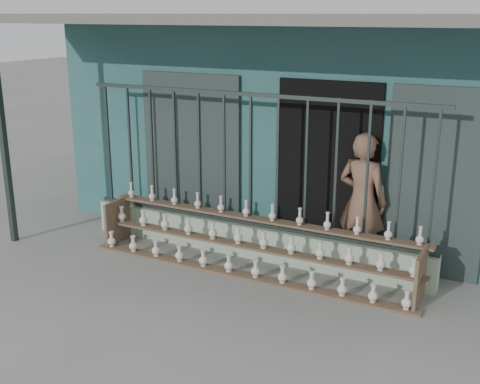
% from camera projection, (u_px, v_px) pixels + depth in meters
% --- Properties ---
extents(ground, '(60.00, 60.00, 0.00)m').
position_uv_depth(ground, '(202.00, 293.00, 7.19)').
color(ground, slate).
extents(workshop_building, '(7.40, 6.60, 3.21)m').
position_uv_depth(workshop_building, '(326.00, 110.00, 10.33)').
color(workshop_building, '#295656').
rests_on(workshop_building, ground).
extents(parapet_wall, '(5.00, 0.20, 0.45)m').
position_uv_depth(parapet_wall, '(250.00, 241.00, 8.23)').
color(parapet_wall, '#A3BCA1').
rests_on(parapet_wall, ground).
extents(security_fence, '(5.00, 0.04, 1.80)m').
position_uv_depth(security_fence, '(250.00, 161.00, 7.91)').
color(security_fence, '#283330').
rests_on(security_fence, parapet_wall).
extents(shelf_rack, '(4.50, 0.68, 0.85)m').
position_uv_depth(shelf_rack, '(250.00, 244.00, 7.75)').
color(shelf_rack, brown).
rests_on(shelf_rack, ground).
extents(elderly_woman, '(0.72, 0.54, 1.80)m').
position_uv_depth(elderly_woman, '(362.00, 201.00, 7.72)').
color(elderly_woman, brown).
rests_on(elderly_woman, ground).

